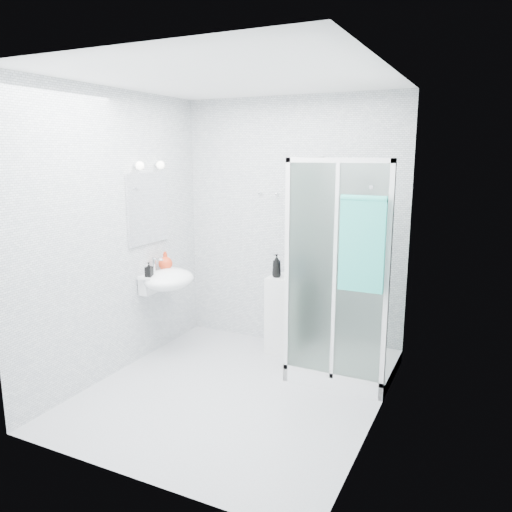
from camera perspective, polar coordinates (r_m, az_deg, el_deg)
The scene contains 12 objects.
room at distance 4.06m, azimuth -2.78°, elevation 1.23°, with size 2.40×2.60×2.60m.
shower_enclosure at distance 4.73m, azimuth 9.08°, elevation -8.11°, with size 0.90×0.95×2.00m.
wall_basin at distance 5.06m, azimuth -10.14°, elevation -2.68°, with size 0.46×0.56×0.35m.
mirror at distance 5.05m, azimuth -12.27°, elevation 5.34°, with size 0.02×0.60×0.70m, color white.
vanity_lights at distance 4.99m, azimuth -12.02°, elevation 10.11°, with size 0.10×0.40×0.08m.
wall_hooks at distance 5.25m, azimuth 1.36°, elevation 7.15°, with size 0.23×0.06×0.03m.
storage_cabinet at distance 5.18m, azimuth 3.31°, elevation -6.70°, with size 0.35×0.37×0.80m.
hand_towel at distance 4.04m, azimuth 12.03°, elevation 1.57°, with size 0.36×0.05×0.78m.
shampoo_bottle_a at distance 5.03m, azimuth 2.37°, elevation -1.11°, with size 0.09×0.09×0.24m, color black.
shampoo_bottle_b at distance 5.06m, azimuth 4.39°, elevation -0.98°, with size 0.11×0.11×0.25m, color #0B1B43.
soap_dispenser_orange at distance 5.19m, azimuth -10.32°, elevation -0.53°, with size 0.14×0.14×0.18m, color red.
soap_dispenser_black at distance 4.92m, azimuth -12.14°, elevation -1.52°, with size 0.06×0.07×0.14m, color black.
Camera 1 is at (1.91, -3.51, 2.04)m, focal length 35.00 mm.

